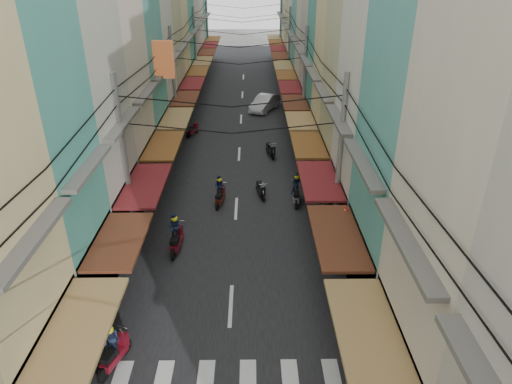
{
  "coord_description": "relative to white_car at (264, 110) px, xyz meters",
  "views": [
    {
      "loc": [
        0.84,
        -16.2,
        12.36
      ],
      "look_at": [
        1.09,
        4.7,
        1.7
      ],
      "focal_mm": 32.0,
      "sensor_mm": 36.0,
      "label": 1
    }
  ],
  "objects": [
    {
      "name": "ground",
      "position": [
        -2.1,
        -24.65,
        0.0
      ],
      "size": [
        160.0,
        160.0,
        0.0
      ],
      "primitive_type": "plane",
      "color": "slate",
      "rests_on": "ground"
    },
    {
      "name": "pedestrians",
      "position": [
        -6.6,
        -23.21,
        1.07
      ],
      "size": [
        12.71,
        21.23,
        2.25
      ],
      "color": "#2B202B",
      "rests_on": "ground"
    },
    {
      "name": "bicycle",
      "position": [
        5.17,
        -25.2,
        0.0
      ],
      "size": [
        1.87,
        0.91,
        1.23
      ],
      "primitive_type": "imported",
      "rotation": [
        0.0,
        0.0,
        1.71
      ],
      "color": "black",
      "rests_on": "ground"
    },
    {
      "name": "traffic_sign",
      "position": [
        2.68,
        -24.3,
        2.34
      ],
      "size": [
        0.1,
        0.7,
        3.17
      ],
      "color": "gray",
      "rests_on": "ground"
    },
    {
      "name": "white_car",
      "position": [
        0.0,
        0.0,
        0.0
      ],
      "size": [
        5.18,
        3.74,
        1.7
      ],
      "primitive_type": "imported",
      "rotation": [
        0.0,
        0.0,
        -0.43
      ],
      "color": "silver",
      "rests_on": "ground"
    },
    {
      "name": "parked_scooters",
      "position": [
        2.55,
        -28.26,
        0.46
      ],
      "size": [
        13.31,
        13.97,
        0.97
      ],
      "color": "black",
      "rests_on": "ground"
    },
    {
      "name": "moving_scooters",
      "position": [
        -2.89,
        -19.65,
        0.55
      ],
      "size": [
        7.72,
        24.64,
        1.97
      ],
      "color": "black",
      "rests_on": "ground"
    },
    {
      "name": "utility_poles",
      "position": [
        -2.1,
        -9.64,
        6.59
      ],
      "size": [
        10.2,
        66.13,
        8.2
      ],
      "color": "gray",
      "rests_on": "ground"
    },
    {
      "name": "building_row_left",
      "position": [
        -10.02,
        -8.09,
        9.78
      ],
      "size": [
        7.8,
        67.67,
        23.7
      ],
      "color": "beige",
      "rests_on": "ground"
    },
    {
      "name": "sidewalk_left",
      "position": [
        -8.6,
        -4.65,
        0.03
      ],
      "size": [
        3.0,
        80.0,
        0.06
      ],
      "primitive_type": "cube",
      "color": "gray",
      "rests_on": "ground"
    },
    {
      "name": "sidewalk_right",
      "position": [
        4.4,
        -4.65,
        0.03
      ],
      "size": [
        3.0,
        80.0,
        0.06
      ],
      "primitive_type": "cube",
      "color": "gray",
      "rests_on": "ground"
    },
    {
      "name": "market_umbrella",
      "position": [
        4.99,
        -30.36,
        1.91
      ],
      "size": [
        2.06,
        2.06,
        2.17
      ],
      "color": "#B2B2B7",
      "rests_on": "ground"
    },
    {
      "name": "building_row_right",
      "position": [
        5.82,
        -8.2,
        9.41
      ],
      "size": [
        7.8,
        68.98,
        22.59
      ],
      "color": "teal",
      "rests_on": "ground"
    },
    {
      "name": "road",
      "position": [
        -2.1,
        -4.65,
        0.01
      ],
      "size": [
        10.0,
        80.0,
        0.02
      ],
      "primitive_type": "cube",
      "color": "black",
      "rests_on": "ground"
    }
  ]
}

